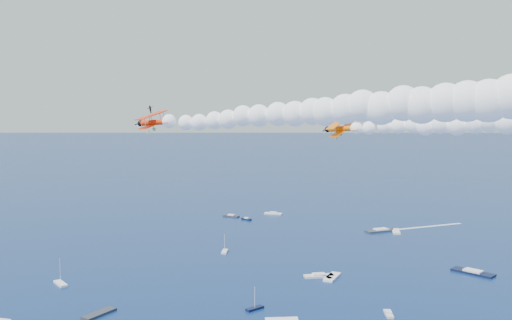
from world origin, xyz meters
The scene contains 5 objects.
biplane_lead centered at (7.73, 31.29, 55.81)m, with size 7.23×8.10×4.88m, color #FF6C05, non-canonical shape.
biplane_trail centered at (-13.05, 1.91, 57.68)m, with size 6.49×7.27×4.38m, color #FF2E05, non-canonical shape.
smoke_trail_lead centered at (36.58, 28.33, 58.01)m, with size 57.56×11.15×10.23m, color white, non-canonical shape.
smoke_trail_trail centered at (15.88, 3.99, 59.88)m, with size 57.70×9.55×10.23m, color white, non-canonical shape.
spectator_boats centered at (-6.28, 120.07, 0.35)m, with size 220.50×188.83×0.70m.
Camera 1 is at (47.90, -73.90, 61.97)m, focal length 41.83 mm.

